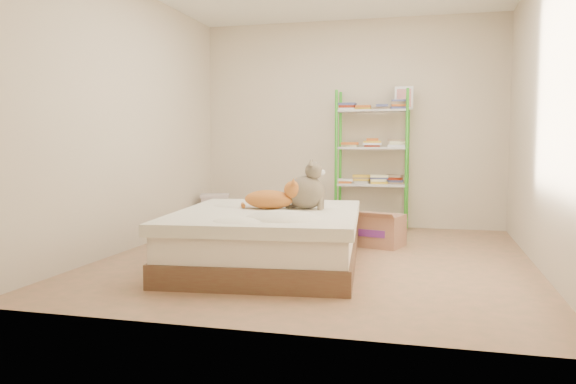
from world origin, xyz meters
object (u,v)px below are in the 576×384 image
(white_bin, at_px, (215,210))
(grey_cat, at_px, (306,185))
(bed, at_px, (268,238))
(shelf_unit, at_px, (373,159))
(cardboard_box, at_px, (379,230))
(orange_cat, at_px, (269,197))

(white_bin, bearing_deg, grey_cat, -49.58)
(bed, height_order, shelf_unit, shelf_unit)
(shelf_unit, bearing_deg, cardboard_box, -80.80)
(bed, relative_size, shelf_unit, 1.17)
(grey_cat, xyz_separation_m, white_bin, (-1.60, 1.87, -0.49))
(bed, xyz_separation_m, grey_cat, (0.29, 0.18, 0.45))
(white_bin, bearing_deg, orange_cat, -56.63)
(bed, distance_m, shelf_unit, 2.51)
(bed, bearing_deg, white_bin, 116.38)
(bed, height_order, cardboard_box, bed)
(bed, xyz_separation_m, shelf_unit, (0.65, 2.35, 0.63))
(shelf_unit, distance_m, cardboard_box, 1.37)
(bed, xyz_separation_m, cardboard_box, (0.84, 1.19, -0.08))
(grey_cat, distance_m, cardboard_box, 1.26)
(orange_cat, relative_size, grey_cat, 1.24)
(orange_cat, xyz_separation_m, cardboard_box, (0.87, 1.07, -0.42))
(orange_cat, distance_m, shelf_unit, 2.35)
(shelf_unit, height_order, cardboard_box, shelf_unit)
(orange_cat, bearing_deg, bed, -72.81)
(grey_cat, bearing_deg, shelf_unit, -11.43)
(bed, relative_size, grey_cat, 4.86)
(grey_cat, bearing_deg, cardboard_box, -30.65)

